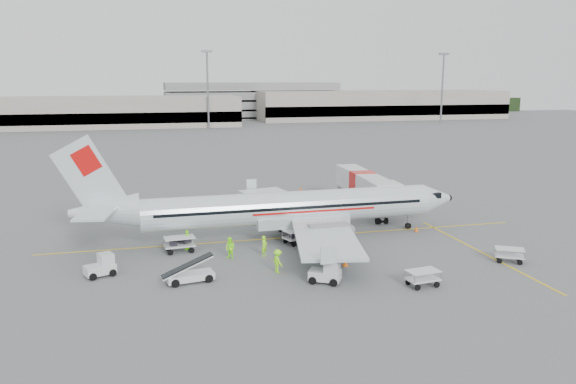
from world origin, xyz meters
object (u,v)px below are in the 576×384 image
(jet_bridge, at_px, (362,191))
(tug_mid, at_px, (325,271))
(aircraft, at_px, (290,186))
(belt_loader, at_px, (190,266))
(tug_fore, at_px, (337,232))
(tug_aft, at_px, (100,265))

(jet_bridge, distance_m, tug_mid, 22.82)
(aircraft, relative_size, belt_loader, 7.87)
(tug_fore, height_order, tug_aft, tug_aft)
(belt_loader, relative_size, tug_fore, 2.24)
(tug_fore, xyz_separation_m, tug_aft, (-19.71, -4.53, 0.06))
(aircraft, height_order, tug_aft, aircraft)
(belt_loader, height_order, tug_mid, belt_loader)
(jet_bridge, height_order, tug_fore, jet_bridge)
(tug_aft, bearing_deg, tug_mid, -41.65)
(jet_bridge, bearing_deg, aircraft, -138.25)
(belt_loader, bearing_deg, tug_fore, 19.14)
(aircraft, relative_size, tug_aft, 16.39)
(tug_mid, bearing_deg, jet_bridge, 91.62)
(belt_loader, xyz_separation_m, tug_fore, (13.44, 7.31, -0.43))
(tug_mid, bearing_deg, tug_aft, -169.02)
(aircraft, distance_m, belt_loader, 13.89)
(tug_fore, relative_size, tug_aft, 0.93)
(tug_mid, height_order, tug_aft, tug_mid)
(tug_fore, xyz_separation_m, tug_mid, (-4.23, -9.72, 0.08))
(aircraft, distance_m, tug_mid, 12.35)
(jet_bridge, bearing_deg, tug_mid, -115.74)
(aircraft, bearing_deg, belt_loader, -137.04)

